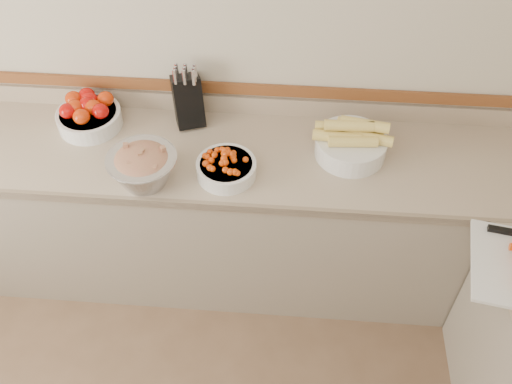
# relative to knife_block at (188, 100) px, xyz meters

# --- Properties ---
(back_wall) EXTENTS (4.00, 0.00, 4.00)m
(back_wall) POSITION_rel_knife_block_xyz_m (0.03, 0.10, 0.27)
(back_wall) COLOR beige
(back_wall) RESTS_ON ground_plane
(counter_back) EXTENTS (4.00, 0.65, 1.08)m
(counter_back) POSITION_rel_knife_block_xyz_m (0.03, -0.22, -0.58)
(counter_back) COLOR tan
(counter_back) RESTS_ON ground_plane
(knife_block) EXTENTS (0.18, 0.20, 0.33)m
(knife_block) POSITION_rel_knife_block_xyz_m (0.00, 0.00, 0.00)
(knife_block) COLOR black
(knife_block) RESTS_ON counter_back
(tomato_bowl) EXTENTS (0.32, 0.32, 0.16)m
(tomato_bowl) POSITION_rel_knife_block_xyz_m (-0.49, -0.07, -0.06)
(tomato_bowl) COLOR white
(tomato_bowl) RESTS_ON counter_back
(cherry_tomato_bowl) EXTENTS (0.27, 0.27, 0.15)m
(cherry_tomato_bowl) POSITION_rel_knife_block_xyz_m (0.22, -0.36, -0.08)
(cherry_tomato_bowl) COLOR white
(cherry_tomato_bowl) RESTS_ON counter_back
(corn_bowl) EXTENTS (0.37, 0.34, 0.20)m
(corn_bowl) POSITION_rel_knife_block_xyz_m (0.79, -0.18, -0.06)
(corn_bowl) COLOR white
(corn_bowl) RESTS_ON counter_back
(rhubarb_bowl) EXTENTS (0.31, 0.31, 0.18)m
(rhubarb_bowl) POSITION_rel_knife_block_xyz_m (-0.14, -0.43, -0.04)
(rhubarb_bowl) COLOR #B2B2BA
(rhubarb_bowl) RESTS_ON counter_back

